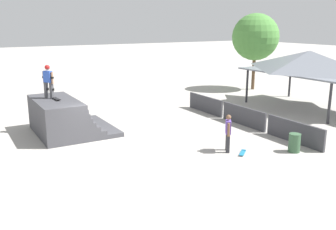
{
  "coord_description": "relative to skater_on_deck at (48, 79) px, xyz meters",
  "views": [
    {
      "loc": [
        15.89,
        -5.62,
        5.66
      ],
      "look_at": [
        -0.35,
        3.84,
        1.01
      ],
      "focal_mm": 40.0,
      "sensor_mm": 36.0,
      "label": 1
    }
  ],
  "objects": [
    {
      "name": "skater_on_deck",
      "position": [
        0.0,
        0.0,
        0.0
      ],
      "size": [
        0.7,
        0.55,
        1.73
      ],
      "rotation": [
        0.0,
        0.0,
        0.6
      ],
      "color": "#4C4C51",
      "rests_on": "quarter_pipe_ramp"
    },
    {
      "name": "bystander_walking",
      "position": [
        7.09,
        6.13,
        -1.89
      ],
      "size": [
        0.62,
        0.48,
        1.71
      ],
      "rotation": [
        0.0,
        0.0,
        2.53
      ],
      "color": "#2D2D33",
      "rests_on": "ground"
    },
    {
      "name": "skateboard_on_ground",
      "position": [
        7.69,
        6.5,
        -2.78
      ],
      "size": [
        0.65,
        0.73,
        0.09
      ],
      "rotation": [
        0.0,
        0.0,
        2.26
      ],
      "color": "red",
      "rests_on": "ground"
    },
    {
      "name": "pavilion_shelter",
      "position": [
        2.79,
        16.37,
        0.3
      ],
      "size": [
        8.13,
        5.19,
        3.88
      ],
      "color": "#2D2D33",
      "rests_on": "ground"
    },
    {
      "name": "quarter_pipe_ramp",
      "position": [
        0.55,
        0.48,
        -2.02
      ],
      "size": [
        4.3,
        3.83,
        1.84
      ],
      "color": "#424247",
      "rests_on": "ground"
    },
    {
      "name": "trash_bin",
      "position": [
        8.66,
        8.67,
        -2.41
      ],
      "size": [
        0.52,
        0.52,
        0.85
      ],
      "primitive_type": "cylinder",
      "color": "#385B3D",
      "rests_on": "ground"
    },
    {
      "name": "ground_plane",
      "position": [
        3.71,
        1.35,
        -2.84
      ],
      "size": [
        160.0,
        160.0,
        0.0
      ],
      "primitive_type": "plane",
      "color": "#ADA8A0"
    },
    {
      "name": "tree_far_back",
      "position": [
        -4.63,
        18.42,
        1.64
      ],
      "size": [
        3.95,
        3.95,
        6.46
      ],
      "color": "brown",
      "rests_on": "ground"
    },
    {
      "name": "barrier_fence",
      "position": [
        4.03,
        9.74,
        -2.31
      ],
      "size": [
        10.8,
        0.12,
        1.05
      ],
      "color": "#3D3D42",
      "rests_on": "ground"
    },
    {
      "name": "skateboard_on_deck",
      "position": [
        0.66,
        0.2,
        -0.94
      ],
      "size": [
        0.83,
        0.26,
        0.09
      ],
      "rotation": [
        0.0,
        0.0,
        0.08
      ],
      "color": "silver",
      "rests_on": "quarter_pipe_ramp"
    }
  ]
}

